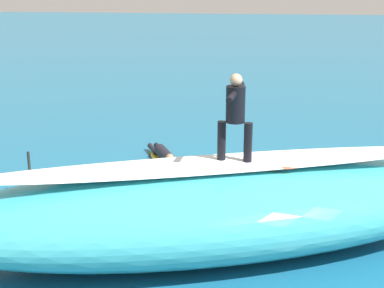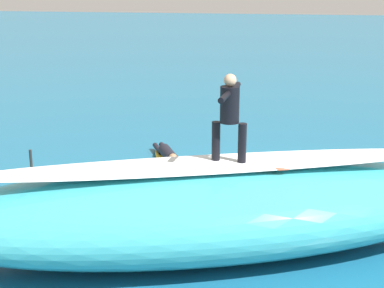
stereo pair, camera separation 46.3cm
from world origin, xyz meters
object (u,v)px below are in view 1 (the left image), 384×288
(surfboard_paddling, at_px, (164,161))
(buoy_marker, at_px, (31,183))
(surfer_paddling, at_px, (163,153))
(surfboard_riding, at_px, (234,163))
(surfer_riding, at_px, (235,111))

(surfboard_paddling, relative_size, buoy_marker, 2.15)
(surfer_paddling, distance_m, buoy_marker, 3.65)
(surfboard_paddling, distance_m, buoy_marker, 3.61)
(surfboard_riding, bearing_deg, buoy_marker, -17.23)
(surfboard_riding, height_order, buoy_marker, surfboard_riding)
(surfer_paddling, bearing_deg, surfer_riding, -1.52)
(buoy_marker, bearing_deg, surfer_riding, 157.48)
(surfer_riding, height_order, surfboard_paddling, surfer_riding)
(surfboard_riding, bearing_deg, surfer_paddling, -60.38)
(surfboard_riding, height_order, surfer_paddling, surfboard_riding)
(surfboard_riding, xyz_separation_m, surfboard_paddling, (2.03, -4.50, -1.54))
(surfboard_riding, distance_m, buoy_marker, 5.00)
(surfer_riding, bearing_deg, surfboard_riding, -105.26)
(surfboard_riding, xyz_separation_m, surfer_riding, (0.00, 0.00, 0.89))
(surfer_riding, relative_size, buoy_marker, 1.45)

